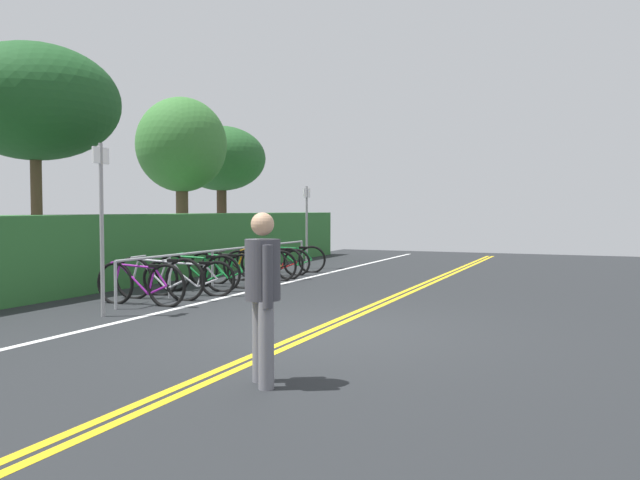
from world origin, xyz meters
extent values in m
cube|color=#232628|center=(0.00, 0.00, -0.03)|extent=(32.82, 11.98, 0.05)
cube|color=gold|center=(0.00, -0.08, 0.00)|extent=(29.54, 0.10, 0.00)
cube|color=gold|center=(0.00, 0.08, 0.00)|extent=(29.54, 0.10, 0.00)
cube|color=white|center=(0.00, 2.83, 0.00)|extent=(29.54, 0.12, 0.00)
cylinder|color=#9EA0A5|center=(0.37, 3.67, 0.38)|extent=(0.05, 0.05, 0.76)
cylinder|color=#9EA0A5|center=(1.78, 3.67, 0.38)|extent=(0.05, 0.05, 0.76)
cylinder|color=#9EA0A5|center=(3.18, 3.67, 0.38)|extent=(0.05, 0.05, 0.76)
cylinder|color=#9EA0A5|center=(4.59, 3.67, 0.38)|extent=(0.05, 0.05, 0.76)
cylinder|color=#9EA0A5|center=(6.00, 3.67, 0.38)|extent=(0.05, 0.05, 0.76)
cylinder|color=#9EA0A5|center=(7.40, 3.67, 0.38)|extent=(0.05, 0.05, 0.76)
cylinder|color=#9EA0A5|center=(3.89, 3.67, 0.76)|extent=(7.03, 0.04, 0.04)
torus|color=black|center=(0.88, 4.11, 0.34)|extent=(0.09, 0.74, 0.74)
torus|color=black|center=(0.92, 3.10, 0.34)|extent=(0.09, 0.74, 0.74)
cylinder|color=purple|center=(0.89, 3.73, 0.42)|extent=(0.06, 0.58, 0.50)
cylinder|color=purple|center=(0.89, 3.66, 0.65)|extent=(0.07, 0.69, 0.07)
cylinder|color=purple|center=(0.91, 3.38, 0.41)|extent=(0.04, 0.17, 0.45)
cylinder|color=purple|center=(0.91, 3.27, 0.26)|extent=(0.05, 0.37, 0.19)
cylinder|color=purple|center=(0.91, 3.21, 0.48)|extent=(0.05, 0.25, 0.31)
cylinder|color=purple|center=(0.88, 4.05, 0.50)|extent=(0.04, 0.14, 0.33)
cube|color=black|center=(0.91, 3.32, 0.66)|extent=(0.09, 0.20, 0.05)
cylinder|color=purple|center=(0.88, 4.00, 0.71)|extent=(0.46, 0.05, 0.03)
torus|color=black|center=(1.50, 4.23, 0.36)|extent=(0.14, 0.77, 0.77)
torus|color=black|center=(1.62, 3.23, 0.36)|extent=(0.14, 0.77, 0.77)
cylinder|color=silver|center=(1.55, 3.86, 0.45)|extent=(0.10, 0.58, 0.53)
cylinder|color=silver|center=(1.55, 3.79, 0.68)|extent=(0.11, 0.69, 0.07)
cylinder|color=silver|center=(1.58, 3.51, 0.43)|extent=(0.05, 0.17, 0.48)
cylinder|color=silver|center=(1.60, 3.40, 0.28)|extent=(0.08, 0.37, 0.19)
cylinder|color=silver|center=(1.60, 3.34, 0.51)|extent=(0.06, 0.25, 0.33)
cylinder|color=silver|center=(1.51, 4.18, 0.53)|extent=(0.05, 0.14, 0.35)
cube|color=black|center=(1.59, 3.45, 0.69)|extent=(0.10, 0.21, 0.05)
cylinder|color=silver|center=(1.51, 4.13, 0.75)|extent=(0.46, 0.08, 0.03)
torus|color=black|center=(2.03, 4.05, 0.31)|extent=(0.26, 0.67, 0.68)
torus|color=black|center=(2.35, 3.03, 0.31)|extent=(0.26, 0.67, 0.68)
cylinder|color=silver|center=(2.15, 3.67, 0.39)|extent=(0.22, 0.59, 0.47)
cylinder|color=silver|center=(2.17, 3.60, 0.59)|extent=(0.25, 0.70, 0.07)
cylinder|color=silver|center=(2.26, 3.32, 0.37)|extent=(0.09, 0.18, 0.42)
cylinder|color=silver|center=(2.29, 3.21, 0.24)|extent=(0.15, 0.38, 0.17)
cylinder|color=silver|center=(2.31, 3.14, 0.44)|extent=(0.11, 0.26, 0.29)
cylinder|color=silver|center=(2.05, 4.00, 0.46)|extent=(0.08, 0.14, 0.31)
cube|color=black|center=(2.28, 3.26, 0.61)|extent=(0.14, 0.21, 0.05)
cylinder|color=silver|center=(2.06, 3.95, 0.66)|extent=(0.45, 0.16, 0.03)
torus|color=black|center=(2.71, 4.25, 0.34)|extent=(0.23, 0.74, 0.74)
torus|color=black|center=(2.95, 3.29, 0.34)|extent=(0.23, 0.74, 0.74)
cylinder|color=#198C38|center=(2.80, 3.89, 0.43)|extent=(0.17, 0.56, 0.51)
cylinder|color=#198C38|center=(2.82, 3.83, 0.65)|extent=(0.20, 0.66, 0.07)
cylinder|color=#198C38|center=(2.88, 3.57, 0.41)|extent=(0.07, 0.17, 0.46)
cylinder|color=#198C38|center=(2.91, 3.46, 0.27)|extent=(0.12, 0.36, 0.19)
cylinder|color=#198C38|center=(2.92, 3.40, 0.49)|extent=(0.09, 0.25, 0.31)
cylinder|color=#198C38|center=(2.72, 4.21, 0.51)|extent=(0.07, 0.14, 0.34)
cube|color=black|center=(2.90, 3.50, 0.67)|extent=(0.13, 0.21, 0.05)
cylinder|color=#198C38|center=(2.73, 4.16, 0.72)|extent=(0.45, 0.14, 0.03)
torus|color=black|center=(3.57, 4.15, 0.34)|extent=(0.10, 0.74, 0.73)
torus|color=black|center=(3.52, 3.18, 0.34)|extent=(0.10, 0.74, 0.73)
cylinder|color=#198C38|center=(3.55, 3.78, 0.42)|extent=(0.07, 0.56, 0.50)
cylinder|color=#198C38|center=(3.55, 3.72, 0.64)|extent=(0.07, 0.66, 0.07)
cylinder|color=#198C38|center=(3.53, 3.46, 0.41)|extent=(0.05, 0.16, 0.45)
cylinder|color=#198C38|center=(3.53, 3.35, 0.26)|extent=(0.06, 0.35, 0.19)
cylinder|color=#198C38|center=(3.52, 3.29, 0.48)|extent=(0.05, 0.24, 0.31)
cylinder|color=#198C38|center=(3.57, 4.10, 0.50)|extent=(0.04, 0.13, 0.33)
cube|color=black|center=(3.53, 3.39, 0.66)|extent=(0.09, 0.20, 0.05)
cylinder|color=#198C38|center=(3.57, 4.05, 0.71)|extent=(0.46, 0.05, 0.03)
torus|color=black|center=(4.04, 4.12, 0.32)|extent=(0.22, 0.70, 0.71)
torus|color=black|center=(4.28, 3.10, 0.32)|extent=(0.22, 0.70, 0.71)
cylinder|color=black|center=(4.13, 3.74, 0.41)|extent=(0.18, 0.59, 0.48)
cylinder|color=black|center=(4.15, 3.67, 0.62)|extent=(0.20, 0.70, 0.07)
cylinder|color=black|center=(4.21, 3.39, 0.39)|extent=(0.08, 0.17, 0.43)
cylinder|color=black|center=(4.24, 3.28, 0.25)|extent=(0.12, 0.38, 0.18)
cylinder|color=black|center=(4.26, 3.21, 0.46)|extent=(0.10, 0.26, 0.30)
cylinder|color=black|center=(4.05, 4.07, 0.48)|extent=(0.07, 0.14, 0.32)
cube|color=black|center=(4.23, 3.32, 0.63)|extent=(0.12, 0.21, 0.05)
cylinder|color=black|center=(4.06, 4.02, 0.68)|extent=(0.45, 0.14, 0.03)
torus|color=black|center=(4.78, 4.01, 0.33)|extent=(0.28, 0.69, 0.71)
torus|color=black|center=(5.09, 3.11, 0.33)|extent=(0.28, 0.69, 0.71)
cylinder|color=orange|center=(4.90, 3.67, 0.41)|extent=(0.21, 0.53, 0.49)
cylinder|color=orange|center=(4.92, 3.61, 0.62)|extent=(0.24, 0.63, 0.07)
cylinder|color=orange|center=(5.00, 3.36, 0.39)|extent=(0.09, 0.16, 0.44)
cylinder|color=orange|center=(5.04, 3.26, 0.25)|extent=(0.15, 0.34, 0.18)
cylinder|color=orange|center=(5.05, 3.20, 0.47)|extent=(0.11, 0.24, 0.30)
cylinder|color=orange|center=(4.80, 3.96, 0.48)|extent=(0.08, 0.13, 0.32)
cube|color=black|center=(5.02, 3.30, 0.64)|extent=(0.14, 0.22, 0.05)
cylinder|color=orange|center=(4.81, 3.92, 0.69)|extent=(0.44, 0.17, 0.03)
torus|color=black|center=(5.52, 4.14, 0.34)|extent=(0.06, 0.75, 0.75)
torus|color=black|center=(5.52, 3.12, 0.34)|extent=(0.06, 0.75, 0.75)
cylinder|color=black|center=(5.52, 3.76, 0.43)|extent=(0.04, 0.58, 0.51)
cylinder|color=black|center=(5.52, 3.69, 0.66)|extent=(0.04, 0.69, 0.07)
cylinder|color=black|center=(5.52, 3.41, 0.41)|extent=(0.04, 0.17, 0.46)
cylinder|color=black|center=(5.52, 3.30, 0.27)|extent=(0.04, 0.37, 0.19)
cylinder|color=black|center=(5.52, 3.23, 0.49)|extent=(0.04, 0.25, 0.32)
cylinder|color=black|center=(5.52, 4.09, 0.51)|extent=(0.04, 0.14, 0.34)
cube|color=black|center=(5.52, 3.35, 0.67)|extent=(0.08, 0.20, 0.05)
cylinder|color=black|center=(5.52, 4.04, 0.72)|extent=(0.46, 0.03, 0.03)
torus|color=black|center=(5.99, 4.28, 0.30)|extent=(0.26, 0.65, 0.67)
torus|color=black|center=(6.31, 3.30, 0.30)|extent=(0.26, 0.65, 0.67)
cylinder|color=red|center=(6.11, 3.91, 0.38)|extent=(0.22, 0.57, 0.46)
cylinder|color=red|center=(6.13, 3.85, 0.58)|extent=(0.25, 0.68, 0.07)
cylinder|color=red|center=(6.22, 3.58, 0.37)|extent=(0.09, 0.17, 0.41)
cylinder|color=red|center=(6.26, 3.47, 0.24)|extent=(0.15, 0.37, 0.17)
cylinder|color=red|center=(6.28, 3.40, 0.43)|extent=(0.11, 0.25, 0.28)
cylinder|color=red|center=(6.01, 4.23, 0.45)|extent=(0.08, 0.14, 0.30)
cube|color=black|center=(6.24, 3.51, 0.59)|extent=(0.14, 0.21, 0.05)
cylinder|color=red|center=(6.02, 4.18, 0.64)|extent=(0.45, 0.17, 0.03)
torus|color=black|center=(6.80, 4.22, 0.32)|extent=(0.26, 0.69, 0.70)
torus|color=black|center=(7.10, 3.25, 0.32)|extent=(0.26, 0.69, 0.70)
cylinder|color=#198C38|center=(6.92, 3.86, 0.40)|extent=(0.21, 0.57, 0.48)
cylinder|color=#198C38|center=(6.94, 3.79, 0.61)|extent=(0.24, 0.67, 0.07)
cylinder|color=#198C38|center=(7.02, 3.53, 0.39)|extent=(0.08, 0.17, 0.43)
cylinder|color=#198C38|center=(7.05, 3.42, 0.25)|extent=(0.14, 0.36, 0.18)
cylinder|color=#198C38|center=(7.07, 3.36, 0.46)|extent=(0.11, 0.25, 0.30)
cylinder|color=#198C38|center=(6.82, 4.17, 0.48)|extent=(0.07, 0.14, 0.32)
cube|color=black|center=(7.04, 3.46, 0.63)|extent=(0.14, 0.21, 0.05)
cylinder|color=#198C38|center=(6.83, 4.12, 0.68)|extent=(0.45, 0.16, 0.03)
cylinder|color=slate|center=(-2.55, -0.50, 0.39)|extent=(0.14, 0.14, 0.77)
cylinder|color=slate|center=(-2.75, -0.67, 0.39)|extent=(0.14, 0.14, 0.77)
cylinder|color=#3F3F47|center=(-2.65, -0.59, 1.04)|extent=(0.32, 0.32, 0.55)
sphere|color=tan|center=(-2.65, -0.59, 1.45)|extent=(0.21, 0.21, 0.21)
cylinder|color=#3F3F47|center=(-2.50, -0.46, 1.00)|extent=(0.09, 0.09, 0.55)
cylinder|color=#3F3F47|center=(-2.80, -0.72, 1.00)|extent=(0.09, 0.09, 0.55)
cylinder|color=gray|center=(-0.25, 3.37, 1.28)|extent=(0.06, 0.06, 2.55)
cube|color=white|center=(-0.25, 3.37, 2.37)|extent=(0.36, 0.06, 0.24)
cylinder|color=gray|center=(8.04, 3.81, 1.10)|extent=(0.06, 0.06, 2.20)
cube|color=white|center=(8.04, 3.81, 2.02)|extent=(0.36, 0.05, 0.24)
cube|color=#2D6B30|center=(5.39, 6.00, 0.74)|extent=(16.03, 1.36, 1.48)
cylinder|color=brown|center=(2.19, 7.23, 1.35)|extent=(0.23, 0.23, 2.70)
ellipsoid|color=#1C4C21|center=(2.19, 7.23, 3.76)|extent=(3.40, 3.40, 2.35)
cylinder|color=brown|center=(7.12, 7.14, 1.09)|extent=(0.33, 0.33, 2.19)
ellipsoid|color=#387533|center=(7.12, 7.14, 3.34)|extent=(2.46, 2.46, 2.57)
cylinder|color=#473323|center=(10.86, 8.19, 1.16)|extent=(0.33, 0.33, 2.31)
ellipsoid|color=#235626|center=(10.86, 8.19, 3.27)|extent=(2.93, 2.93, 2.13)
camera|label=1|loc=(-7.77, -3.33, 1.58)|focal=36.54mm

